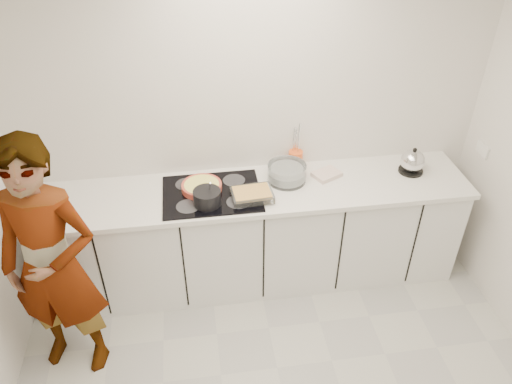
{
  "coord_description": "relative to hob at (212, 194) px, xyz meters",
  "views": [
    {
      "loc": [
        -0.46,
        -1.74,
        3.08
      ],
      "look_at": [
        -0.05,
        1.05,
        1.05
      ],
      "focal_mm": 35.0,
      "sensor_mm": 36.0,
      "label": 1
    }
  ],
  "objects": [
    {
      "name": "ceiling",
      "position": [
        0.35,
        -1.26,
        1.68
      ],
      "size": [
        3.6,
        3.2,
        0.0
      ],
      "primitive_type": "cube",
      "color": "white",
      "rests_on": "wall_back"
    },
    {
      "name": "wall_back",
      "position": [
        0.35,
        0.34,
        0.38
      ],
      "size": [
        3.6,
        0.0,
        2.6
      ],
      "primitive_type": "cube",
      "color": "silver",
      "rests_on": "ground"
    },
    {
      "name": "base_cabinets",
      "position": [
        0.35,
        0.02,
        -0.48
      ],
      "size": [
        3.2,
        0.58,
        0.87
      ],
      "primitive_type": "cube",
      "color": "white",
      "rests_on": "floor"
    },
    {
      "name": "countertop",
      "position": [
        0.35,
        0.02,
        -0.03
      ],
      "size": [
        3.24,
        0.64,
        0.04
      ],
      "primitive_type": "cube",
      "color": "white",
      "rests_on": "base_cabinets"
    },
    {
      "name": "hob",
      "position": [
        0.0,
        0.0,
        0.0
      ],
      "size": [
        0.72,
        0.54,
        0.01
      ],
      "primitive_type": "cube",
      "color": "black",
      "rests_on": "countertop"
    },
    {
      "name": "tart_dish",
      "position": [
        -0.07,
        0.05,
        0.03
      ],
      "size": [
        0.39,
        0.39,
        0.05
      ],
      "color": "#C14635",
      "rests_on": "hob"
    },
    {
      "name": "saucepan",
      "position": [
        -0.04,
        -0.13,
        0.06
      ],
      "size": [
        0.2,
        0.2,
        0.19
      ],
      "color": "black",
      "rests_on": "hob"
    },
    {
      "name": "baking_dish",
      "position": [
        0.29,
        -0.1,
        0.04
      ],
      "size": [
        0.31,
        0.24,
        0.06
      ],
      "color": "silver",
      "rests_on": "hob"
    },
    {
      "name": "mixing_bowl",
      "position": [
        0.58,
        0.1,
        0.06
      ],
      "size": [
        0.34,
        0.34,
        0.14
      ],
      "color": "silver",
      "rests_on": "countertop"
    },
    {
      "name": "tea_towel",
      "position": [
        0.9,
        0.11,
        0.01
      ],
      "size": [
        0.25,
        0.23,
        0.03
      ],
      "primitive_type": "cube",
      "rotation": [
        0.0,
        0.0,
        0.46
      ],
      "color": "white",
      "rests_on": "countertop"
    },
    {
      "name": "kettle",
      "position": [
        1.58,
        0.08,
        0.08
      ],
      "size": [
        0.19,
        0.19,
        0.22
      ],
      "color": "black",
      "rests_on": "countertop"
    },
    {
      "name": "utensil_crock",
      "position": [
        0.69,
        0.28,
        0.06
      ],
      "size": [
        0.13,
        0.13,
        0.14
      ],
      "primitive_type": "cylinder",
      "rotation": [
        0.0,
        0.0,
        0.19
      ],
      "color": "#FA5E1F",
      "rests_on": "countertop"
    },
    {
      "name": "cook",
      "position": [
        -1.04,
        -0.59,
        -0.02
      ],
      "size": [
        0.74,
        0.58,
        1.79
      ],
      "primitive_type": "imported",
      "rotation": [
        0.0,
        0.0,
        -0.25
      ],
      "color": "white",
      "rests_on": "floor"
    }
  ]
}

